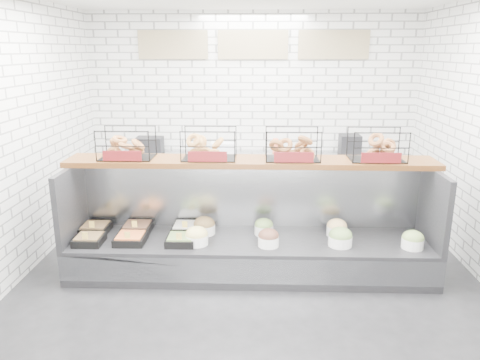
{
  "coord_description": "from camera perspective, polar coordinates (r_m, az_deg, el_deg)",
  "views": [
    {
      "loc": [
        0.05,
        -4.54,
        2.43
      ],
      "look_at": [
        -0.12,
        0.45,
        1.04
      ],
      "focal_mm": 35.0,
      "sensor_mm": 36.0,
      "label": 1
    }
  ],
  "objects": [
    {
      "name": "room_shell",
      "position": [
        5.16,
        1.38,
        11.46
      ],
      "size": [
        5.02,
        5.51,
        3.01
      ],
      "color": "silver",
      "rests_on": "ground"
    },
    {
      "name": "prep_counter",
      "position": [
        7.24,
        1.4,
        -0.1
      ],
      "size": [
        4.0,
        0.6,
        1.2
      ],
      "color": "#93969B",
      "rests_on": "ground"
    },
    {
      "name": "bagel_shelf",
      "position": [
        5.17,
        1.41,
        3.82
      ],
      "size": [
        4.1,
        0.5,
        0.4
      ],
      "color": "#44230E",
      "rests_on": "display_case"
    },
    {
      "name": "display_case",
      "position": [
        5.32,
        1.0,
        -7.69
      ],
      "size": [
        4.0,
        0.9,
        1.2
      ],
      "color": "black",
      "rests_on": "ground"
    },
    {
      "name": "ground",
      "position": [
        5.15,
        1.15,
        -12.56
      ],
      "size": [
        5.5,
        5.5,
        0.0
      ],
      "primitive_type": "plane",
      "color": "black",
      "rests_on": "ground"
    }
  ]
}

